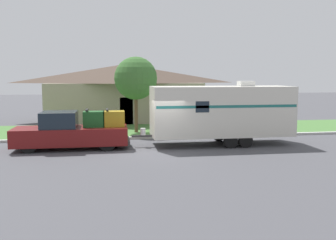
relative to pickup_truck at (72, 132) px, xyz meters
The scene contains 8 objects.
ground_plane 4.64m from the pickup_truck, 16.14° to the right, with size 120.00×120.00×0.00m, color #47474C.
curb_strip 5.10m from the pickup_truck, 29.62° to the left, with size 80.00×0.30×0.14m.
lawn_strip 7.58m from the pickup_truck, 54.53° to the left, with size 80.00×7.00×0.03m.
house_across_street 12.74m from the pickup_truck, 75.46° to the left, with size 13.32×6.71×4.70m.
pickup_truck is the anchor object (origin of this frame).
travel_trailer 7.95m from the pickup_truck, ahead, with size 8.64×2.49×3.45m.
mailbox 10.73m from the pickup_truck, 17.58° to the left, with size 0.48×0.20×1.36m.
tree_in_yard 6.75m from the pickup_truck, 54.23° to the left, with size 2.80×2.80×4.98m.
Camera 1 is at (-2.44, -18.22, 3.73)m, focal length 40.00 mm.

